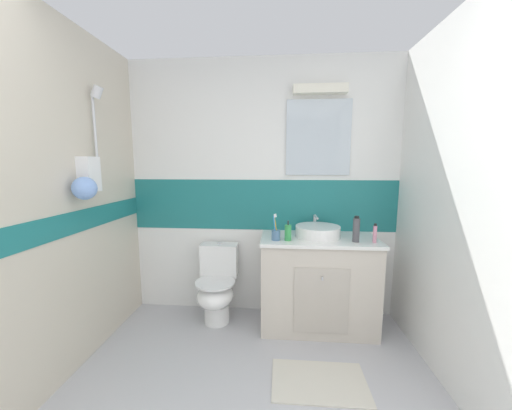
# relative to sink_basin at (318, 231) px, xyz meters

# --- Properties ---
(ground_plane) EXTENTS (3.20, 3.48, 0.04)m
(ground_plane) POSITION_rel_sink_basin_xyz_m (-0.52, -0.96, -0.92)
(ground_plane) COLOR #B2B2B7
(wall_back_tiled) EXTENTS (3.20, 0.20, 2.50)m
(wall_back_tiled) POSITION_rel_sink_basin_xyz_m (-0.51, 0.29, 0.36)
(wall_back_tiled) COLOR white
(wall_back_tiled) RESTS_ON ground_plane
(wall_left_shower_alcove) EXTENTS (0.28, 3.48, 2.50)m
(wall_left_shower_alcove) POSITION_rel_sink_basin_xyz_m (-1.87, -0.96, 0.35)
(wall_left_shower_alcove) COLOR beige
(wall_left_shower_alcove) RESTS_ON ground_plane
(wall_right_plain) EXTENTS (0.10, 3.48, 2.50)m
(wall_right_plain) POSITION_rel_sink_basin_xyz_m (0.83, -0.96, 0.35)
(wall_right_plain) COLOR white
(wall_right_plain) RESTS_ON ground_plane
(vanity_cabinet) EXTENTS (1.03, 0.55, 0.85)m
(vanity_cabinet) POSITION_rel_sink_basin_xyz_m (0.01, -0.02, -0.48)
(vanity_cabinet) COLOR beige
(vanity_cabinet) RESTS_ON ground_plane
(sink_basin) EXTENTS (0.40, 0.44, 0.17)m
(sink_basin) POSITION_rel_sink_basin_xyz_m (0.00, 0.00, 0.00)
(sink_basin) COLOR white
(sink_basin) RESTS_ON vanity_cabinet
(toilet) EXTENTS (0.37, 0.50, 0.74)m
(toilet) POSITION_rel_sink_basin_xyz_m (-0.93, -0.01, -0.56)
(toilet) COLOR white
(toilet) RESTS_ON ground_plane
(toothbrush_cup) EXTENTS (0.08, 0.08, 0.23)m
(toothbrush_cup) POSITION_rel_sink_basin_xyz_m (-0.38, -0.15, 0.00)
(toothbrush_cup) COLOR #4C7299
(toothbrush_cup) RESTS_ON vanity_cabinet
(soap_dispenser) EXTENTS (0.06, 0.06, 0.18)m
(soap_dispenser) POSITION_rel_sink_basin_xyz_m (-0.27, -0.15, 0.02)
(soap_dispenser) COLOR green
(soap_dispenser) RESTS_ON vanity_cabinet
(shampoo_bottle_tall) EXTENTS (0.06, 0.06, 0.22)m
(shampoo_bottle_tall) POSITION_rel_sink_basin_xyz_m (0.30, -0.15, 0.05)
(shampoo_bottle_tall) COLOR #4C4C51
(shampoo_bottle_tall) RESTS_ON vanity_cabinet
(toothpaste_tube_upright) EXTENTS (0.03, 0.03, 0.16)m
(toothpaste_tube_upright) POSITION_rel_sink_basin_xyz_m (0.45, -0.16, 0.02)
(toothpaste_tube_upright) COLOR pink
(toothpaste_tube_upright) RESTS_ON vanity_cabinet
(bath_mat) EXTENTS (0.65, 0.41, 0.01)m
(bath_mat) POSITION_rel_sink_basin_xyz_m (-0.06, -0.74, -0.90)
(bath_mat) COLOR beige
(bath_mat) RESTS_ON ground_plane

